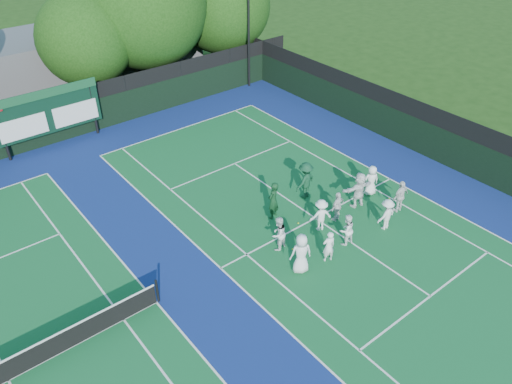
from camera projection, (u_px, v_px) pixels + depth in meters
ground at (331, 229)px, 22.91m from camera, size 120.00×120.00×0.00m
court_apron at (210, 274)px, 20.46m from camera, size 34.00×32.00×0.01m
near_court at (315, 218)px, 23.55m from camera, size 11.05×23.85×0.01m
left_court at (8, 380)px, 16.34m from camera, size 11.05×23.85×0.01m
back_fence at (65, 118)px, 29.37m from camera, size 34.00×0.08×3.00m
divider_fence_right at (435, 137)px, 27.43m from camera, size 0.08×32.00×3.00m
scoreboard at (48, 112)px, 28.11m from camera, size 6.00×0.21×3.55m
clubhouse at (76, 57)px, 36.23m from camera, size 18.00×6.00×4.00m
tennis_net at (4, 371)px, 16.07m from camera, size 11.30×0.10×1.10m
tree_c at (87, 40)px, 31.76m from camera, size 6.04×6.04×7.56m
tree_d at (146, 8)px, 33.24m from camera, size 8.39×8.39×10.13m
tree_e at (223, 6)px, 37.00m from camera, size 7.16×7.16×8.60m
tennis_ball_0 at (293, 249)px, 21.68m from camera, size 0.07×0.07×0.07m
tennis_ball_1 at (277, 191)px, 25.39m from camera, size 0.07×0.07×0.07m
tennis_ball_2 at (389, 199)px, 24.85m from camera, size 0.07×0.07×0.07m
tennis_ball_3 at (276, 230)px, 22.77m from camera, size 0.07×0.07×0.07m
tennis_ball_4 at (298, 223)px, 23.20m from camera, size 0.07×0.07×0.07m
tennis_ball_5 at (321, 202)px, 24.57m from camera, size 0.07×0.07×0.07m
player_front_0 at (301, 254)px, 20.12m from camera, size 1.06×0.91×1.85m
player_front_1 at (329, 246)px, 20.74m from camera, size 0.63×0.52×1.50m
player_front_2 at (346, 230)px, 21.63m from camera, size 0.80×0.66×1.53m
player_front_3 at (386, 214)px, 22.52m from camera, size 1.01×0.59×1.56m
player_front_4 at (400, 196)px, 23.60m from camera, size 0.99×0.43×1.68m
player_back_0 at (278, 234)px, 21.33m from camera, size 0.92×0.79×1.64m
player_back_1 at (321, 215)px, 22.45m from camera, size 1.18×0.94×1.60m
player_back_2 at (337, 206)px, 23.05m from camera, size 0.95×0.51×1.54m
player_back_3 at (359, 190)px, 23.91m from camera, size 1.78×0.82×1.84m
player_back_4 at (371, 180)px, 24.80m from camera, size 0.92×0.78×1.61m
coach_left at (273, 200)px, 23.11m from camera, size 0.82×0.68×1.92m
coach_right at (305, 181)px, 24.48m from camera, size 1.37×0.93×1.96m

